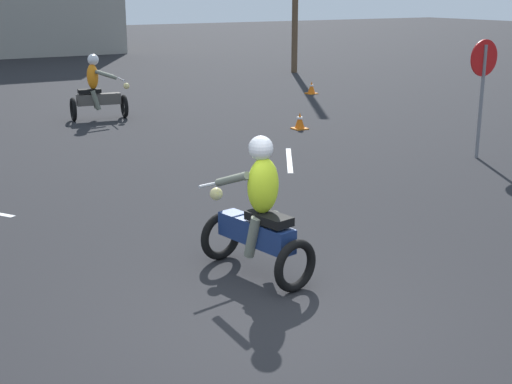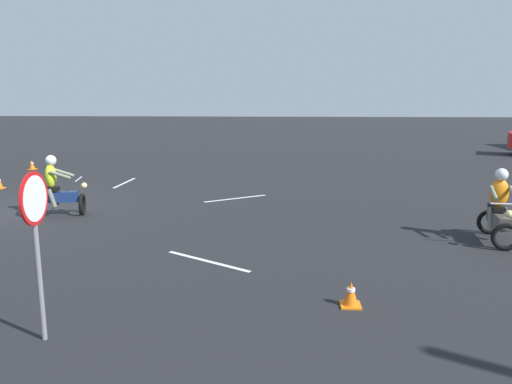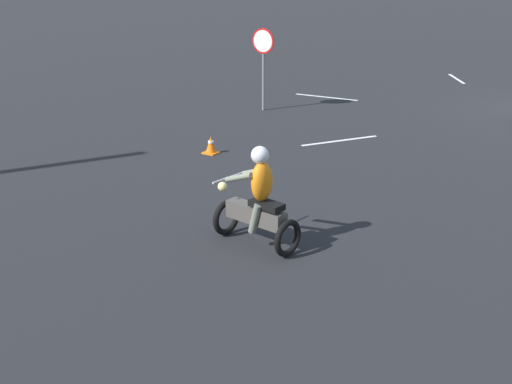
{
  "view_description": "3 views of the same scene",
  "coord_description": "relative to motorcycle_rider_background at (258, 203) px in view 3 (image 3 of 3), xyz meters",
  "views": [
    {
      "loc": [
        -3.47,
        -5.44,
        3.2
      ],
      "look_at": [
        0.5,
        1.21,
        1.0
      ],
      "focal_mm": 50.0,
      "sensor_mm": 36.0,
      "label": 1
    },
    {
      "loc": [
        13.41,
        7.35,
        3.27
      ],
      "look_at": [
        1.42,
        6.68,
        0.9
      ],
      "focal_mm": 35.0,
      "sensor_mm": 36.0,
      "label": 2
    },
    {
      "loc": [
        -3.39,
        20.91,
        4.67
      ],
      "look_at": [
        2.35,
        12.14,
        0.9
      ],
      "focal_mm": 50.0,
      "sensor_mm": 36.0,
      "label": 3
    }
  ],
  "objects": [
    {
      "name": "lane_stripe_ne",
      "position": [
        1.71,
        -6.29,
        -0.72
      ],
      "size": [
        1.2,
        1.82,
        0.01
      ],
      "primitive_type": "cube",
      "rotation": [
        0.0,
        0.0,
        2.58
      ],
      "color": "silver",
      "rests_on": "ground"
    },
    {
      "name": "motorcycle_rider_background",
      "position": [
        0.0,
        0.0,
        0.0
      ],
      "size": [
        1.55,
        0.83,
        1.66
      ],
      "rotation": [
        0.0,
        0.0,
        4.57
      ],
      "color": "black",
      "rests_on": "ground"
    },
    {
      "name": "stop_sign",
      "position": [
        5.02,
        -7.99,
        0.91
      ],
      "size": [
        0.7,
        0.08,
        2.3
      ],
      "color": "slate",
      "rests_on": "ground"
    },
    {
      "name": "lane_stripe_se",
      "position": [
        1.94,
        -15.67,
        -0.72
      ],
      "size": [
        1.09,
        1.5,
        0.01
      ],
      "primitive_type": "cube",
      "rotation": [
        0.0,
        0.0,
        6.89
      ],
      "color": "silver",
      "rests_on": "ground"
    },
    {
      "name": "lane_stripe_e",
      "position": [
        4.32,
        -10.52,
        -0.72
      ],
      "size": [
        2.04,
        0.29,
        0.01
      ],
      "primitive_type": "cube",
      "rotation": [
        0.0,
        0.0,
        1.67
      ],
      "color": "silver",
      "rests_on": "ground"
    },
    {
      "name": "traffic_cone_near_left",
      "position": [
        3.7,
        -3.73,
        -0.53
      ],
      "size": [
        0.32,
        0.32,
        0.4
      ],
      "color": "orange",
      "rests_on": "ground"
    }
  ]
}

